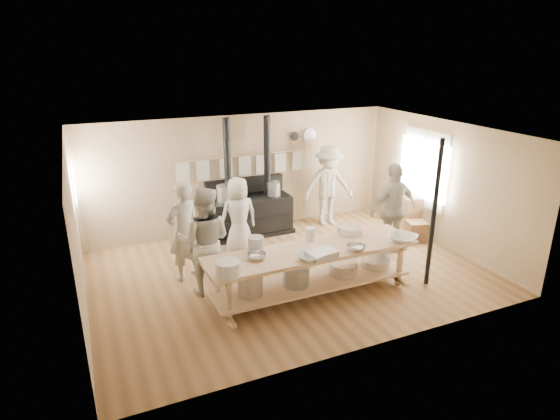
{
  "coord_description": "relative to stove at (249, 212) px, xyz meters",
  "views": [
    {
      "loc": [
        -3.3,
        -7.08,
        3.99
      ],
      "look_at": [
        -0.1,
        0.2,
        1.19
      ],
      "focal_mm": 30.0,
      "sensor_mm": 36.0,
      "label": 1
    }
  ],
  "objects": [
    {
      "name": "ground",
      "position": [
        0.01,
        -2.12,
        -0.52
      ],
      "size": [
        7.0,
        7.0,
        0.0
      ],
      "primitive_type": "plane",
      "color": "brown",
      "rests_on": "ground"
    },
    {
      "name": "room_shell",
      "position": [
        0.01,
        -2.12,
        1.1
      ],
      "size": [
        7.0,
        7.0,
        7.0
      ],
      "color": "tan",
      "rests_on": "ground"
    },
    {
      "name": "window_right",
      "position": [
        3.48,
        -1.52,
        0.98
      ],
      "size": [
        0.09,
        1.5,
        1.65
      ],
      "color": "beige",
      "rests_on": "ground"
    },
    {
      "name": "left_opening",
      "position": [
        -3.44,
        -0.12,
        1.08
      ],
      "size": [
        0.0,
        0.9,
        0.9
      ],
      "color": "white",
      "rests_on": "ground"
    },
    {
      "name": "stove",
      "position": [
        0.0,
        0.0,
        0.0
      ],
      "size": [
        1.9,
        0.75,
        2.6
      ],
      "color": "black",
      "rests_on": "ground"
    },
    {
      "name": "towel_rail",
      "position": [
        0.01,
        0.28,
        1.04
      ],
      "size": [
        3.0,
        0.04,
        0.47
      ],
      "color": "tan",
      "rests_on": "ground"
    },
    {
      "name": "back_wall_shelf",
      "position": [
        1.47,
        0.32,
        1.48
      ],
      "size": [
        0.63,
        0.14,
        0.32
      ],
      "color": "tan",
      "rests_on": "ground"
    },
    {
      "name": "prep_table",
      "position": [
        -0.0,
        -3.02,
        -0.0
      ],
      "size": [
        3.6,
        0.9,
        0.85
      ],
      "color": "tan",
      "rests_on": "ground"
    },
    {
      "name": "support_post",
      "position": [
        2.06,
        -3.47,
        0.78
      ],
      "size": [
        0.08,
        0.08,
        2.6
      ],
      "primitive_type": "cylinder",
      "color": "black",
      "rests_on": "ground"
    },
    {
      "name": "cook_far_left",
      "position": [
        -1.78,
        -1.53,
        0.39
      ],
      "size": [
        0.78,
        0.66,
        1.81
      ],
      "primitive_type": "imported",
      "rotation": [
        0.0,
        0.0,
        3.55
      ],
      "color": "beige",
      "rests_on": "ground"
    },
    {
      "name": "cook_left",
      "position": [
        -1.57,
        -2.18,
        0.41
      ],
      "size": [
        1.12,
        1.02,
        1.87
      ],
      "primitive_type": "imported",
      "rotation": [
        0.0,
        0.0,
        2.7
      ],
      "color": "beige",
      "rests_on": "ground"
    },
    {
      "name": "cook_center",
      "position": [
        -0.55,
        -0.9,
        0.27
      ],
      "size": [
        0.8,
        0.54,
        1.59
      ],
      "primitive_type": "imported",
      "rotation": [
        0.0,
        0.0,
        3.19
      ],
      "color": "beige",
      "rests_on": "ground"
    },
    {
      "name": "cook_right",
      "position": [
        2.28,
        -2.1,
        0.41
      ],
      "size": [
        1.11,
        0.51,
        1.86
      ],
      "primitive_type": "imported",
      "rotation": [
        0.0,
        0.0,
        3.19
      ],
      "color": "beige",
      "rests_on": "ground"
    },
    {
      "name": "cook_by_window",
      "position": [
        1.89,
        -0.17,
        0.42
      ],
      "size": [
        1.3,
        0.86,
        1.89
      ],
      "primitive_type": "imported",
      "rotation": [
        0.0,
        0.0,
        -0.13
      ],
      "color": "beige",
      "rests_on": "ground"
    },
    {
      "name": "chair",
      "position": [
        3.16,
        -1.79,
        -0.26
      ],
      "size": [
        0.5,
        0.5,
        0.87
      ],
      "rotation": [
        0.0,
        0.0,
        -0.27
      ],
      "color": "brown",
      "rests_on": "ground"
    },
    {
      "name": "bowl_white_a",
      "position": [
        -0.21,
        -3.35,
        0.38
      ],
      "size": [
        0.45,
        0.45,
        0.1
      ],
      "primitive_type": "imported",
      "rotation": [
        0.0,
        0.0,
        0.13
      ],
      "color": "silver",
      "rests_on": "prep_table"
    },
    {
      "name": "bowl_steel_a",
      "position": [
        -0.96,
        -2.99,
        0.37
      ],
      "size": [
        0.4,
        0.4,
        0.09
      ],
      "primitive_type": "imported",
      "rotation": [
        0.0,
        0.0,
        1.02
      ],
      "color": "silver",
      "rests_on": "prep_table"
    },
    {
      "name": "bowl_white_b",
      "position": [
        1.56,
        -3.34,
        0.39
      ],
      "size": [
        0.63,
        0.63,
        0.11
      ],
      "primitive_type": "imported",
      "rotation": [
        0.0,
        0.0,
        2.09
      ],
      "color": "silver",
      "rests_on": "prep_table"
    },
    {
      "name": "bowl_steel_b",
      "position": [
        0.62,
        -3.35,
        0.38
      ],
      "size": [
        0.39,
        0.39,
        0.1
      ],
      "primitive_type": "imported",
      "rotation": [
        0.0,
        0.0,
        3.42
      ],
      "color": "silver",
      "rests_on": "prep_table"
    },
    {
      "name": "roasting_pan",
      "position": [
        -0.01,
        -3.35,
        0.38
      ],
      "size": [
        0.51,
        0.38,
        0.1
      ],
      "primitive_type": "cube",
      "rotation": [
        0.0,
        0.0,
        0.16
      ],
      "color": "#B2B2B7",
      "rests_on": "prep_table"
    },
    {
      "name": "mixing_bowl_large",
      "position": [
        0.92,
        -2.69,
        0.4
      ],
      "size": [
        0.51,
        0.51,
        0.14
      ],
      "primitive_type": "cylinder",
      "rotation": [
        0.0,
        0.0,
        -0.2
      ],
      "color": "silver",
      "rests_on": "prep_table"
    },
    {
      "name": "bucket_galv",
      "position": [
        -0.86,
        -2.69,
        0.45
      ],
      "size": [
        0.28,
        0.28,
        0.24
      ],
      "primitive_type": "cylinder",
      "rotation": [
        0.0,
        0.0,
        -0.1
      ],
      "color": "gray",
      "rests_on": "prep_table"
    },
    {
      "name": "deep_bowl_enamel",
      "position": [
        -1.54,
        -3.35,
        0.44
      ],
      "size": [
        0.44,
        0.44,
        0.22
      ],
      "primitive_type": "cylinder",
      "rotation": [
        0.0,
        0.0,
        -0.26
      ],
      "color": "silver",
      "rests_on": "prep_table"
    },
    {
      "name": "pitcher",
      "position": [
        0.13,
        -2.69,
        0.45
      ],
      "size": [
        0.2,
        0.2,
        0.24
      ],
      "primitive_type": "cylinder",
      "rotation": [
        0.0,
        0.0,
        -0.39
      ],
      "color": "silver",
      "rests_on": "prep_table"
    }
  ]
}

